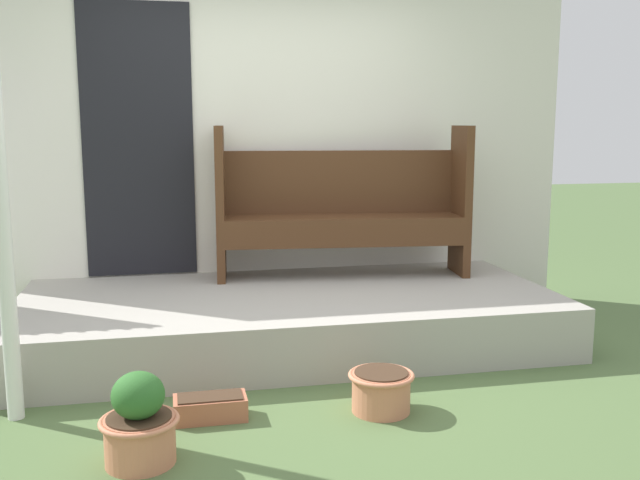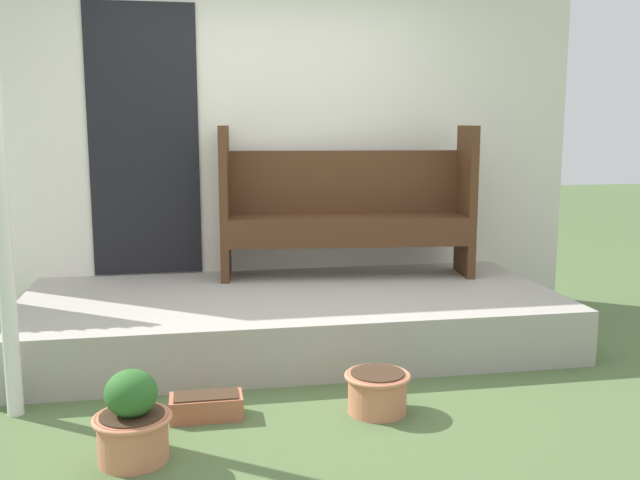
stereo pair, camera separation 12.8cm
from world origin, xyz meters
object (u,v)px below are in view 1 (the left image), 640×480
object	(u,v)px
support_post	(1,201)
bench	(342,203)
flower_pot_left	(139,424)
flower_pot_middle	(381,389)
planter_box_rect	(210,407)

from	to	relation	value
support_post	bench	distance (m)	2.54
flower_pot_left	flower_pot_middle	xyz separation A→B (m)	(1.22, 0.33, -0.06)
support_post	planter_box_rect	bearing A→B (deg)	-12.87
bench	flower_pot_middle	world-z (taller)	bench
support_post	planter_box_rect	size ratio (longest dim) A/B	6.05
bench	flower_pot_left	bearing A→B (deg)	-118.72
support_post	flower_pot_left	world-z (taller)	support_post
bench	planter_box_rect	world-z (taller)	bench
bench	flower_pot_middle	distance (m)	1.94
planter_box_rect	support_post	bearing A→B (deg)	167.13
bench	planter_box_rect	xyz separation A→B (m)	(-1.10, -1.67, -0.85)
bench	planter_box_rect	distance (m)	2.17
bench	flower_pot_middle	bearing A→B (deg)	-91.28
flower_pot_middle	planter_box_rect	world-z (taller)	flower_pot_middle
bench	flower_pot_middle	size ratio (longest dim) A/B	5.45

